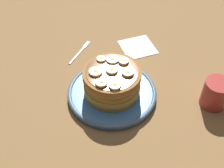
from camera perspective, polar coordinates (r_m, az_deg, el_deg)
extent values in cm
cube|color=olive|center=(83.75, 0.00, -2.99)|extent=(140.00, 140.00, 3.00)
cylinder|color=#3F72B2|center=(81.98, 0.00, -1.90)|extent=(24.92, 24.92, 1.75)
torus|color=#496588|center=(81.53, 0.00, -1.61)|extent=(25.40, 25.40, 1.22)
cylinder|color=#BA8A3B|center=(80.84, 0.29, -1.05)|extent=(15.59, 15.59, 1.56)
cylinder|color=tan|center=(79.86, -0.04, -0.16)|extent=(15.71, 15.71, 1.56)
cylinder|color=#B18535|center=(78.42, 0.31, 0.39)|extent=(15.06, 15.06, 1.56)
cylinder|color=tan|center=(77.73, -0.19, 1.50)|extent=(15.83, 15.83, 1.56)
cylinder|color=#A56D36|center=(76.51, -0.13, 2.24)|extent=(15.84, 15.84, 1.56)
cylinder|color=#592B0A|center=(75.70, 0.00, 2.56)|extent=(14.12, 14.12, 0.16)
cylinder|color=beige|center=(75.50, 0.38, 2.77)|extent=(3.21, 3.21, 0.85)
cylinder|color=tan|center=(75.18, 0.38, 3.03)|extent=(0.90, 0.90, 0.08)
cylinder|color=#F1ECC3|center=(71.75, 0.79, -0.18)|extent=(3.44, 3.44, 0.72)
cylinder|color=tan|center=(71.46, 0.79, 0.04)|extent=(0.96, 0.96, 0.08)
cylinder|color=beige|center=(74.83, 3.15, 2.24)|extent=(3.25, 3.25, 0.91)
cylinder|color=tan|center=(74.49, 3.16, 2.51)|extent=(0.91, 0.91, 0.08)
cylinder|color=#F0E9C5|center=(78.83, 0.10, 4.89)|extent=(3.57, 3.57, 0.62)
cylinder|color=tan|center=(78.60, 0.10, 5.08)|extent=(1.00, 1.00, 0.08)
cylinder|color=#FBF3B3|center=(75.39, -3.33, 2.56)|extent=(3.57, 3.57, 0.78)
cylinder|color=tan|center=(75.09, -3.34, 2.80)|extent=(1.00, 1.00, 0.08)
cylinder|color=#FDF3B7|center=(79.01, -2.16, 4.98)|extent=(2.60, 2.60, 0.65)
cylinder|color=tan|center=(78.77, -2.16, 5.18)|extent=(0.73, 0.73, 0.08)
cylinder|color=#FDEEB5|center=(78.17, 2.31, 4.53)|extent=(2.90, 2.90, 0.84)
cylinder|color=tan|center=(77.87, 2.32, 4.78)|extent=(0.81, 0.81, 0.08)
cylinder|color=#FAE3B5|center=(72.21, -2.12, 0.22)|extent=(3.15, 3.15, 0.82)
cylinder|color=tan|center=(71.88, -2.13, 0.47)|extent=(0.88, 0.88, 0.08)
cylinder|color=#B23833|center=(82.55, 19.91, -1.79)|extent=(7.17, 7.17, 8.20)
cylinder|color=black|center=(80.30, 20.49, -0.21)|extent=(6.09, 6.09, 0.49)
cube|color=white|center=(99.09, 5.14, 7.38)|extent=(13.04, 13.04, 0.30)
cube|color=silver|center=(95.87, -7.01, 5.72)|extent=(5.82, 8.32, 0.50)
cube|color=silver|center=(100.09, -5.10, 7.91)|extent=(2.98, 3.62, 0.50)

